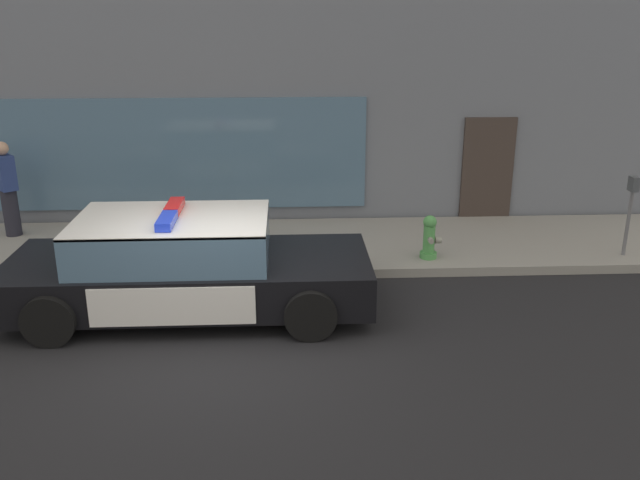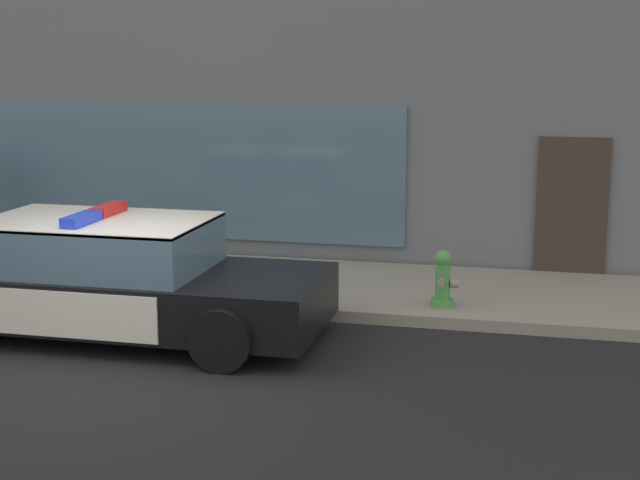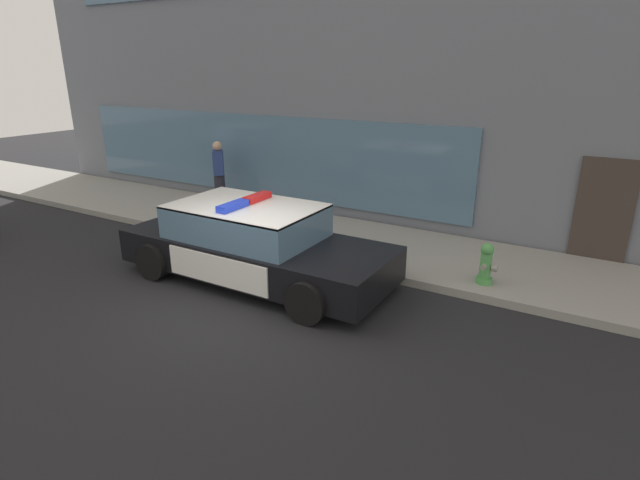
% 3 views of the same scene
% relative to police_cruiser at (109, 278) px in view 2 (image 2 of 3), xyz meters
% --- Properties ---
extents(ground, '(48.00, 48.00, 0.00)m').
position_rel_police_cruiser_xyz_m(ground, '(0.57, -1.02, -0.68)').
color(ground, black).
extents(sidewalk, '(48.00, 2.79, 0.15)m').
position_rel_police_cruiser_xyz_m(sidewalk, '(0.57, 2.48, -0.61)').
color(sidewalk, gray).
rests_on(sidewalk, ground).
extents(storefront_building, '(19.94, 9.02, 8.25)m').
position_rel_police_cruiser_xyz_m(storefront_building, '(-0.66, 8.39, 3.44)').
color(storefront_building, slate).
rests_on(storefront_building, ground).
extents(police_cruiser, '(4.98, 2.12, 1.49)m').
position_rel_police_cruiser_xyz_m(police_cruiser, '(0.00, 0.00, 0.00)').
color(police_cruiser, black).
rests_on(police_cruiser, ground).
extents(fire_hydrant, '(0.34, 0.39, 0.73)m').
position_rel_police_cruiser_xyz_m(fire_hydrant, '(3.74, 1.58, -0.18)').
color(fire_hydrant, '#4C994C').
rests_on(fire_hydrant, sidewalk).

